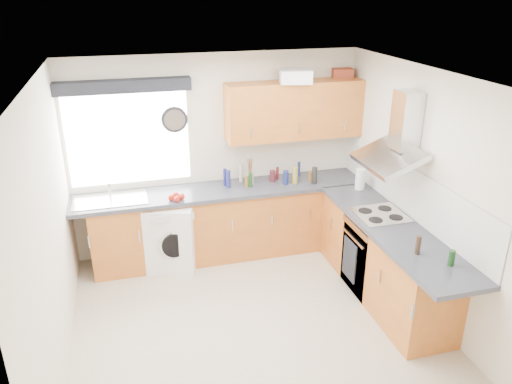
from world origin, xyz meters
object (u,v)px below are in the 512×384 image
object	(u,v)px
oven	(376,254)
washing_machine	(172,235)
extractor_hood	(397,138)
upper_cabinets	(294,110)

from	to	relation	value
oven	washing_machine	world-z (taller)	oven
extractor_hood	washing_machine	distance (m)	2.85
upper_cabinets	washing_machine	bearing A→B (deg)	-172.03
oven	washing_machine	bearing A→B (deg)	152.99
upper_cabinets	washing_machine	world-z (taller)	upper_cabinets
extractor_hood	upper_cabinets	distance (m)	1.48
washing_machine	upper_cabinets	bearing A→B (deg)	24.77
oven	washing_machine	distance (m)	2.42
upper_cabinets	washing_machine	xyz separation A→B (m)	(-1.61, -0.23, -1.38)
oven	extractor_hood	bearing A→B (deg)	-0.00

